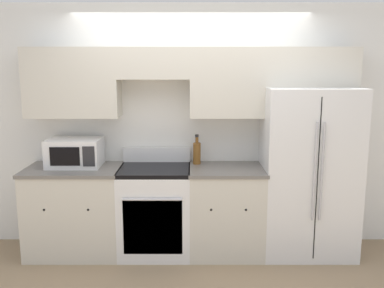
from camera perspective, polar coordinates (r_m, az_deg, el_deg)
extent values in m
plane|color=#937A5B|center=(4.43, -0.01, -15.81)|extent=(12.00, 12.00, 0.00)
cube|color=white|center=(4.68, 0.01, 2.35)|extent=(8.00, 0.06, 2.60)
cube|color=beige|center=(4.60, -15.43, 7.90)|extent=(0.95, 0.33, 0.71)
cube|color=beige|center=(4.45, -4.88, 10.67)|extent=(0.73, 0.33, 0.32)
cube|color=beige|center=(4.51, 10.86, 8.05)|extent=(1.70, 0.33, 0.71)
cube|color=beige|center=(4.71, -15.13, -8.73)|extent=(0.95, 0.62, 0.89)
cube|color=slate|center=(4.58, -15.41, -3.28)|extent=(0.98, 0.64, 0.03)
sphere|color=black|center=(4.45, -18.94, -8.27)|extent=(0.03, 0.03, 0.03)
sphere|color=black|center=(4.33, -13.50, -8.50)|extent=(0.03, 0.03, 0.03)
cube|color=beige|center=(4.56, 4.71, -9.03)|extent=(0.76, 0.62, 0.89)
cube|color=slate|center=(4.42, 4.80, -3.41)|extent=(0.78, 0.64, 0.03)
sphere|color=black|center=(4.22, 2.73, -8.75)|extent=(0.03, 0.03, 0.03)
sphere|color=black|center=(4.24, 7.37, -8.69)|extent=(0.03, 0.03, 0.03)
cube|color=white|center=(4.56, -4.75, -9.05)|extent=(0.73, 0.62, 0.88)
cube|color=black|center=(4.29, -5.09, -10.97)|extent=(0.58, 0.01, 0.56)
cube|color=black|center=(4.43, -4.84, -3.43)|extent=(0.73, 0.62, 0.04)
cube|color=white|center=(4.68, -4.56, -1.41)|extent=(0.73, 0.04, 0.16)
cylinder|color=silver|center=(4.17, -5.19, -7.38)|extent=(0.58, 0.02, 0.02)
cube|color=white|center=(4.64, 15.25, -3.49)|extent=(0.94, 0.75, 1.74)
cube|color=black|center=(4.29, 16.53, -4.69)|extent=(0.01, 0.01, 1.60)
cylinder|color=#B7B7BC|center=(4.24, 16.24, -3.65)|extent=(0.02, 0.02, 0.96)
cylinder|color=#B7B7BC|center=(4.26, 17.14, -3.64)|extent=(0.02, 0.02, 0.96)
cube|color=white|center=(4.62, -15.16, -1.08)|extent=(0.54, 0.39, 0.29)
cube|color=black|center=(4.45, -16.44, -1.59)|extent=(0.30, 0.01, 0.19)
cube|color=#262628|center=(4.38, -13.44, -1.62)|extent=(0.12, 0.01, 0.20)
cylinder|color=brown|center=(4.56, 0.83, -1.26)|extent=(0.08, 0.08, 0.23)
cylinder|color=brown|center=(4.53, 0.83, 0.54)|extent=(0.03, 0.03, 0.06)
cylinder|color=black|center=(4.52, 0.84, 1.10)|extent=(0.04, 0.04, 0.03)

